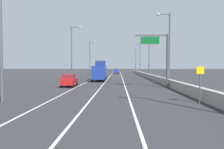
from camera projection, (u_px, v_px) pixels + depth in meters
name	position (u px, v px, depth m)	size (l,w,h in m)	color
ground_plane	(117.00, 76.00, 66.21)	(320.00, 320.00, 0.00)	#2D2D30
lane_stripe_left	(96.00, 77.00, 57.37)	(0.16, 130.00, 0.00)	silver
lane_stripe_center	(109.00, 77.00, 57.27)	(0.16, 130.00, 0.00)	silver
lane_stripe_right	(122.00, 77.00, 57.17)	(0.16, 130.00, 0.00)	silver
jersey_barrier_right	(157.00, 79.00, 41.98)	(0.60, 120.00, 1.10)	#9E998E
overhead_sign_gantry	(162.00, 54.00, 30.04)	(4.68, 0.36, 7.50)	#47474C
speed_advisory_sign	(200.00, 82.00, 17.35)	(0.60, 0.11, 3.00)	#4C4C51
lamp_post_right_second	(168.00, 44.00, 34.18)	(2.14, 0.44, 11.38)	#4C4C51
lamp_post_right_third	(148.00, 53.00, 57.07)	(2.14, 0.44, 11.38)	#4C4C51
lamp_post_right_fourth	(139.00, 57.00, 79.97)	(2.14, 0.44, 11.38)	#4C4C51
lamp_post_right_fifth	(135.00, 59.00, 102.85)	(2.14, 0.44, 11.38)	#4C4C51
lamp_post_left_near	(3.00, 25.00, 17.78)	(2.14, 0.44, 11.38)	#4C4C51
lamp_post_left_mid	(73.00, 50.00, 45.25)	(2.14, 0.44, 11.38)	#4C4C51
lamp_post_left_far	(90.00, 56.00, 72.72)	(2.14, 0.44, 11.38)	#4C4C51
car_silver_0	(101.00, 71.00, 89.39)	(2.10, 4.46, 2.03)	#B7B7BC
car_blue_1	(116.00, 71.00, 88.21)	(2.08, 4.63, 1.89)	#1E389E
car_red_2	(69.00, 80.00, 31.68)	(1.91, 4.10, 1.86)	red
box_truck	(100.00, 72.00, 44.51)	(2.53, 9.37, 4.15)	navy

